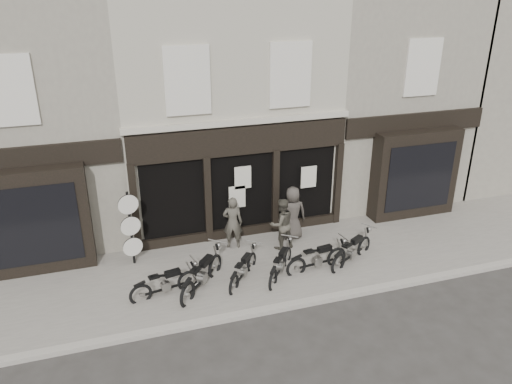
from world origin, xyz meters
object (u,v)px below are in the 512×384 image
object	(u,v)px
man_centre	(281,224)
advert_sign_post	(131,232)
motorcycle_0	(166,285)
motorcycle_3	(281,266)
motorcycle_4	(318,260)
motorcycle_5	(352,253)
motorcycle_1	(202,277)
man_left	(233,222)
motorcycle_2	(243,271)
man_right	(292,213)

from	to	relation	value
man_centre	advert_sign_post	distance (m)	4.63
motorcycle_0	man_centre	bearing A→B (deg)	8.79
motorcycle_3	motorcycle_4	world-z (taller)	motorcycle_4
motorcycle_5	man_centre	size ratio (longest dim) A/B	1.12
motorcycle_1	man_left	xyz separation A→B (m)	(1.42, 1.97, 0.55)
motorcycle_5	man_centre	distance (m)	2.36
motorcycle_1	motorcycle_2	distance (m)	1.22
advert_sign_post	man_left	bearing A→B (deg)	-10.08
motorcycle_1	man_left	distance (m)	2.49
man_left	motorcycle_4	bearing A→B (deg)	153.30
motorcycle_5	motorcycle_4	bearing A→B (deg)	154.15
motorcycle_5	man_right	world-z (taller)	man_right
motorcycle_5	man_left	xyz separation A→B (m)	(-3.24, 1.96, 0.59)
motorcycle_3	advert_sign_post	size ratio (longest dim) A/B	0.69
motorcycle_2	man_left	distance (m)	2.02
motorcycle_2	motorcycle_5	distance (m)	3.45
motorcycle_0	motorcycle_3	xyz separation A→B (m)	(3.36, 0.00, -0.00)
motorcycle_2	man_right	xyz separation A→B (m)	(2.24, 1.89, 0.67)
man_left	man_centre	distance (m)	1.55
motorcycle_2	motorcycle_3	size ratio (longest dim) A/B	0.95
man_left	motorcycle_3	bearing A→B (deg)	132.56
motorcycle_0	man_right	world-z (taller)	man_right
motorcycle_1	motorcycle_3	distance (m)	2.33
motorcycle_2	motorcycle_1	bearing A→B (deg)	131.67
motorcycle_2	man_centre	xyz separation A→B (m)	(1.67, 1.38, 0.61)
motorcycle_2	man_left	world-z (taller)	man_left
motorcycle_2	man_centre	world-z (taller)	man_centre
motorcycle_4	man_right	world-z (taller)	man_right
motorcycle_1	advert_sign_post	distance (m)	2.65
motorcycle_4	man_right	size ratio (longest dim) A/B	1.13
motorcycle_2	motorcycle_4	distance (m)	2.27
motorcycle_5	man_left	distance (m)	3.83
motorcycle_2	motorcycle_5	bearing A→B (deg)	-52.00
motorcycle_2	man_centre	size ratio (longest dim) A/B	0.95
motorcycle_1	motorcycle_5	distance (m)	4.67
motorcycle_4	motorcycle_5	distance (m)	1.19
motorcycle_2	advert_sign_post	bearing A→B (deg)	97.33
man_right	motorcycle_3	bearing A→B (deg)	69.59
motorcycle_3	advert_sign_post	world-z (taller)	advert_sign_post
man_centre	advert_sign_post	bearing A→B (deg)	-15.10
motorcycle_4	motorcycle_0	bearing A→B (deg)	171.64
motorcycle_0	motorcycle_4	xyz separation A→B (m)	(4.51, -0.05, 0.01)
motorcycle_0	motorcycle_1	world-z (taller)	motorcycle_1
advert_sign_post	motorcycle_1	bearing A→B (deg)	-59.17
motorcycle_1	motorcycle_3	xyz separation A→B (m)	(2.33, -0.03, -0.05)
motorcycle_0	motorcycle_2	bearing A→B (deg)	-9.49
motorcycle_2	man_left	size ratio (longest dim) A/B	0.93
motorcycle_1	motorcycle_3	size ratio (longest dim) A/B	1.11
motorcycle_1	motorcycle_3	world-z (taller)	motorcycle_1
motorcycle_2	man_centre	distance (m)	2.25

